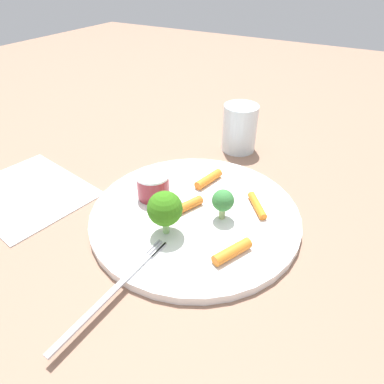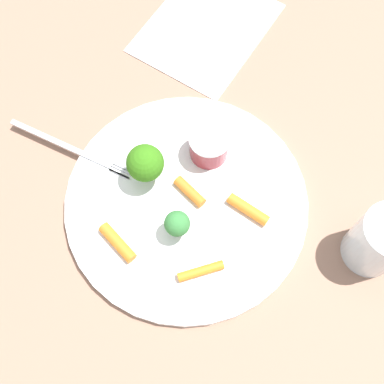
% 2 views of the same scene
% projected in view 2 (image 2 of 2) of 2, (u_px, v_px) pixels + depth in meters
% --- Properties ---
extents(ground_plane, '(2.40, 2.40, 0.00)m').
position_uv_depth(ground_plane, '(186.00, 205.00, 0.61)').
color(ground_plane, '#8D6854').
extents(plate, '(0.29, 0.29, 0.01)m').
position_uv_depth(plate, '(186.00, 203.00, 0.60)').
color(plate, white).
rests_on(plate, ground_plane).
extents(sauce_cup, '(0.05, 0.05, 0.04)m').
position_uv_depth(sauce_cup, '(211.00, 146.00, 0.60)').
color(sauce_cup, maroon).
rests_on(sauce_cup, plate).
extents(broccoli_floret_0, '(0.03, 0.03, 0.04)m').
position_uv_depth(broccoli_floret_0, '(177.00, 224.00, 0.56)').
color(broccoli_floret_0, '#93AF6D').
rests_on(broccoli_floret_0, plate).
extents(broccoli_floret_1, '(0.04, 0.04, 0.06)m').
position_uv_depth(broccoli_floret_1, '(145.00, 163.00, 0.57)').
color(broccoli_floret_1, '#8DC172').
rests_on(broccoli_floret_1, plate).
extents(carrot_stick_0, '(0.03, 0.05, 0.01)m').
position_uv_depth(carrot_stick_0, '(118.00, 243.00, 0.57)').
color(carrot_stick_0, orange).
rests_on(carrot_stick_0, plate).
extents(carrot_stick_1, '(0.02, 0.05, 0.01)m').
position_uv_depth(carrot_stick_1, '(248.00, 209.00, 0.59)').
color(carrot_stick_1, orange).
rests_on(carrot_stick_1, plate).
extents(carrot_stick_2, '(0.03, 0.04, 0.01)m').
position_uv_depth(carrot_stick_2, '(193.00, 193.00, 0.59)').
color(carrot_stick_2, orange).
rests_on(carrot_stick_2, plate).
extents(carrot_stick_3, '(0.04, 0.05, 0.01)m').
position_uv_depth(carrot_stick_3, '(201.00, 271.00, 0.56)').
color(carrot_stick_3, orange).
rests_on(carrot_stick_3, plate).
extents(fork, '(0.02, 0.17, 0.00)m').
position_uv_depth(fork, '(73.00, 149.00, 0.62)').
color(fork, '#B2B2BB').
rests_on(fork, plate).
extents(drinking_glass, '(0.06, 0.06, 0.09)m').
position_uv_depth(drinking_glass, '(380.00, 241.00, 0.55)').
color(drinking_glass, silver).
rests_on(drinking_glass, ground_plane).
extents(napkin, '(0.21, 0.18, 0.00)m').
position_uv_depth(napkin, '(206.00, 27.00, 0.71)').
color(napkin, silver).
rests_on(napkin, ground_plane).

